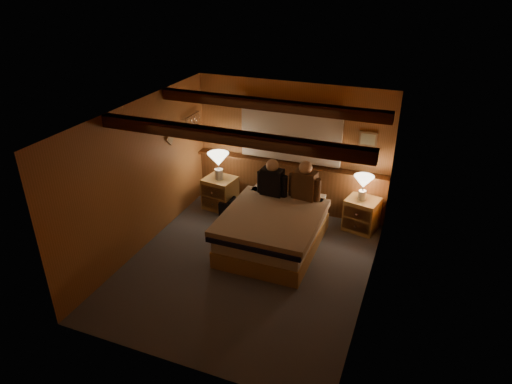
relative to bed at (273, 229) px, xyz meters
The scene contains 19 objects.
floor 0.75m from the bed, 106.56° to the right, with size 4.20×4.20×0.00m, color #4C505A.
ceiling 2.17m from the bed, 106.56° to the right, with size 4.20×4.20×0.00m, color #C6824A.
wall_back 1.70m from the bed, 97.47° to the left, with size 3.60×3.60×0.00m, color #B77341.
wall_left 2.26m from the bed, 162.11° to the right, with size 4.20×4.20×0.00m, color #B77341.
wall_right 1.93m from the bed, 21.78° to the right, with size 4.20×4.20×0.00m, color #B77341.
wall_front 2.88m from the bed, 93.99° to the right, with size 3.60×3.60×0.00m, color #B77341.
wainscot 1.41m from the bed, 97.81° to the left, with size 3.60×0.23×0.94m.
curtain_window 1.83m from the bed, 97.85° to the left, with size 2.18×0.09×1.11m.
ceiling_beams 2.04m from the bed, 111.20° to the right, with size 3.60×1.65×0.16m.
coat_rail 2.51m from the bed, 153.97° to the left, with size 0.05×0.55×0.24m.
framed_print 2.21m from the bed, 51.07° to the left, with size 0.30×0.04×0.25m.
bed is the anchor object (origin of this frame).
nightstand_left 1.67m from the bed, 146.78° to the left, with size 0.61×0.56×0.61m.
nightstand_right 1.65m from the bed, 41.45° to the left, with size 0.62×0.58×0.58m.
lamp_left 1.77m from the bed, 147.35° to the left, with size 0.39×0.39×0.51m.
lamp_right 1.71m from the bed, 41.62° to the left, with size 0.34×0.34×0.44m.
person_left 0.86m from the bed, 112.43° to the left, with size 0.55×0.24×0.67m.
person_right 0.93m from the bed, 64.46° to the left, with size 0.57×0.27×0.69m.
duffel_bag 1.31m from the bed, 145.52° to the left, with size 0.48×0.32×0.33m.
Camera 1 is at (2.25, -5.36, 4.20)m, focal length 32.00 mm.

